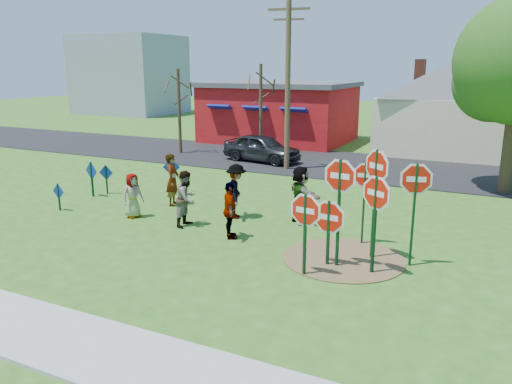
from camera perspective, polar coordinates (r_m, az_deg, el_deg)
ground at (r=15.96m, az=-4.74°, el=-3.80°), size 120.00×120.00×0.00m
sidewalk at (r=10.88m, az=-24.96°, el=-13.86°), size 22.00×1.80×0.08m
road at (r=26.20m, az=8.13°, el=3.28°), size 120.00×7.50×0.04m
dirt_patch at (r=13.40m, az=9.95°, el=-7.48°), size 3.20×3.20×0.03m
red_building at (r=33.88m, az=2.71°, el=9.18°), size 9.40×7.69×3.90m
cream_house at (r=31.18m, az=21.93°, el=9.53°), size 9.40×9.40×6.50m
distant_building at (r=55.98m, az=-14.24°, el=12.83°), size 10.00×8.00×8.00m
stop_sign_a at (r=11.81m, az=5.66°, el=-2.84°), size 1.08×0.16×2.17m
stop_sign_b at (r=14.10m, az=12.34°, el=1.02°), size 0.93×0.08×2.46m
stop_sign_c at (r=13.02m, az=13.57°, el=1.47°), size 0.94×0.70×3.04m
stop_sign_d at (r=12.80m, az=17.77°, el=0.37°), size 1.02×0.32×2.78m
stop_sign_e at (r=12.57m, az=8.32°, el=-3.27°), size 1.14×0.13×1.84m
stop_sign_f at (r=12.09m, az=13.54°, el=-0.98°), size 0.99×0.55×2.58m
stop_sign_g at (r=12.30m, az=9.54°, el=0.45°), size 1.12×0.16×2.90m
blue_diamond_a at (r=18.66m, az=-21.63°, el=-0.23°), size 0.57×0.08×0.98m
blue_diamond_b at (r=20.20m, az=-18.27°, el=1.85°), size 0.72×0.19×1.38m
blue_diamond_c at (r=20.46m, az=-16.74°, el=1.75°), size 0.60×0.13×1.17m
blue_diamond_d at (r=20.62m, az=-9.63°, el=2.42°), size 0.64×0.32×1.28m
person_a at (r=17.04m, az=-13.91°, el=-0.39°), size 0.70×0.85×1.50m
person_b at (r=18.22m, az=-9.51°, el=1.39°), size 0.64×0.79×1.88m
person_c at (r=15.81m, az=-7.93°, el=-0.72°), size 0.70×0.88×1.77m
person_d at (r=16.45m, az=-2.27°, el=0.08°), size 1.09×1.35×1.82m
person_e at (r=14.50m, az=-3.00°, el=-2.13°), size 0.89×1.05×1.69m
person_f at (r=15.92m, az=5.11°, el=-0.34°), size 1.66×1.58×1.87m
suv at (r=26.25m, az=0.66°, el=5.08°), size 4.45×2.40×1.44m
utility_pole at (r=23.98m, az=3.65°, el=12.42°), size 1.94×0.42×7.96m
bare_tree_west at (r=29.00m, az=-8.82°, el=10.42°), size 1.80×1.80×4.78m
bare_tree_east at (r=27.78m, az=0.55°, el=10.78°), size 1.80×1.80×5.04m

